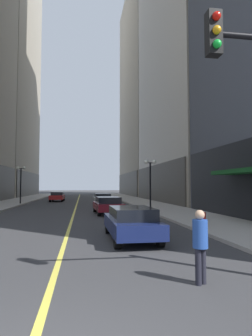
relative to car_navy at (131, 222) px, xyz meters
The scene contains 16 objects.
ground_plane 26.70m from the car_navy, 95.64° to the left, with size 200.00×200.00×0.00m, color #38383A.
sidewalk_left 28.71m from the car_navy, 112.26° to the left, with size 4.50×78.00×0.15m, color #ADA8A0.
sidewalk_right 27.16m from the car_navy, 78.04° to the left, with size 4.50×78.00×0.15m, color #ADA8A0.
lane_centre_stripe 26.70m from the car_navy, 95.64° to the left, with size 0.16×70.00×0.01m, color #E5D64C.
building_left_far 65.67m from the car_navy, 110.01° to the left, with size 11.49×26.00×73.78m.
building_right_mid 39.77m from the car_navy, 62.98° to the left, with size 11.02×24.00×55.50m.
building_right_far 58.34m from the car_navy, 74.29° to the left, with size 13.45×26.00×47.80m.
storefront_awning_right 7.92m from the car_navy, 21.29° to the left, with size 1.60×6.36×3.12m.
car_navy is the anchor object (origin of this frame).
car_maroon 10.77m from the car_navy, 90.08° to the left, with size 2.15×4.76×1.32m.
car_white 20.90m from the car_navy, 89.29° to the left, with size 2.00×4.29×1.32m.
car_red 30.19m from the car_navy, 100.42° to the left, with size 1.84×4.56×1.32m.
pedestrian_in_blue_hoodie 5.44m from the car_navy, 83.08° to the right, with size 0.46×0.46×1.64m.
street_lamp_left_far 24.70m from the car_navy, 111.54° to the left, with size 1.06×0.36×4.43m.
street_lamp_right_mid 13.18m from the car_navy, 73.01° to the left, with size 1.06×0.36×4.43m.
fire_hydrant_right 5.07m from the car_navy, 32.36° to the left, with size 0.28×0.28×0.80m, color red.
Camera 1 is at (0.66, -3.12, 2.19)m, focal length 30.55 mm.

